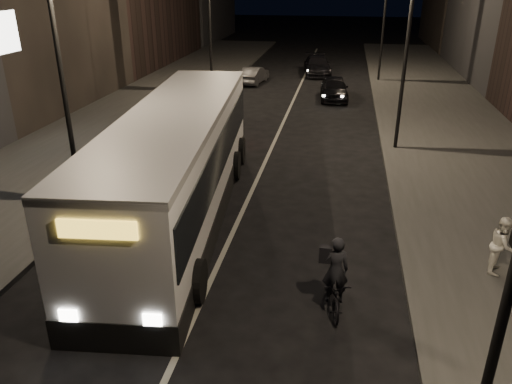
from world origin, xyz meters
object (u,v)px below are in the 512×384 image
at_px(pedestrian_woman, 502,245).
at_px(streetlight_right_far, 382,5).
at_px(streetlight_right_mid, 402,27).
at_px(streetlight_left_near, 65,47).
at_px(streetlight_left_far, 213,9).
at_px(city_bus, 179,160).
at_px(cyclist_on_bicycle, 334,285).
at_px(car_near, 334,88).
at_px(car_far, 317,66).
at_px(car_mid, 254,75).

bearing_deg(pedestrian_woman, streetlight_right_far, 23.94).
bearing_deg(pedestrian_woman, streetlight_right_mid, 31.10).
relative_size(streetlight_left_near, streetlight_left_far, 1.00).
bearing_deg(city_bus, streetlight_right_mid, 42.52).
height_order(streetlight_left_near, cyclist_on_bicycle, streetlight_left_near).
bearing_deg(car_near, streetlight_right_far, 61.52).
height_order(city_bus, car_far, city_bus).
bearing_deg(car_near, cyclist_on_bicycle, -92.43).
bearing_deg(city_bus, car_mid, 88.44).
bearing_deg(cyclist_on_bicycle, city_bus, 130.67).
distance_m(streetlight_right_far, car_far, 6.73).
bearing_deg(car_near, car_far, 96.48).
height_order(streetlight_right_mid, car_mid, streetlight_right_mid).
distance_m(cyclist_on_bicycle, car_mid, 26.98).
bearing_deg(streetlight_right_far, car_far, 154.95).
relative_size(streetlight_right_mid, car_near, 1.94).
relative_size(streetlight_right_mid, streetlight_left_far, 1.00).
xyz_separation_m(city_bus, car_mid, (-1.49, 21.86, -1.35)).
height_order(streetlight_right_far, streetlight_left_near, same).
bearing_deg(car_mid, city_bus, 101.30).
distance_m(pedestrian_woman, car_mid, 26.29).
xyz_separation_m(cyclist_on_bicycle, car_near, (-0.70, 22.08, 0.03)).
bearing_deg(car_far, city_bus, -103.77).
xyz_separation_m(cyclist_on_bicycle, car_mid, (-6.63, 26.15, -0.07)).
relative_size(streetlight_right_far, cyclist_on_bicycle, 3.97).
bearing_deg(car_near, pedestrian_woman, -80.25).
bearing_deg(pedestrian_woman, streetlight_left_near, 99.80).
xyz_separation_m(streetlight_right_mid, pedestrian_woman, (2.12, -10.14, -4.41)).
height_order(cyclist_on_bicycle, car_far, cyclist_on_bicycle).
height_order(streetlight_right_far, cyclist_on_bicycle, streetlight_right_far).
distance_m(city_bus, pedestrian_woman, 9.67).
height_order(streetlight_left_far, car_mid, streetlight_left_far).
height_order(cyclist_on_bicycle, car_mid, cyclist_on_bicycle).
bearing_deg(car_near, streetlight_left_near, -118.09).
relative_size(cyclist_on_bicycle, car_far, 0.42).
bearing_deg(pedestrian_woman, car_near, 33.29).
xyz_separation_m(streetlight_left_far, car_mid, (1.90, 3.79, -4.75)).
xyz_separation_m(streetlight_left_far, pedestrian_woman, (12.78, -20.14, -4.41)).
relative_size(streetlight_right_mid, car_far, 1.65).
xyz_separation_m(cyclist_on_bicycle, pedestrian_woman, (4.25, 2.22, 0.27)).
xyz_separation_m(streetlight_right_mid, streetlight_left_far, (-10.66, 10.00, 0.00)).
xyz_separation_m(streetlight_right_mid, cyclist_on_bicycle, (-2.13, -12.36, -4.68)).
bearing_deg(streetlight_right_far, city_bus, -106.81).
bearing_deg(car_mid, cyclist_on_bicycle, 111.63).
xyz_separation_m(city_bus, car_near, (4.44, 17.79, -1.24)).
bearing_deg(car_mid, car_far, -128.20).
bearing_deg(pedestrian_woman, cyclist_on_bicycle, 136.85).
height_order(pedestrian_woman, car_far, pedestrian_woman).
relative_size(car_near, car_mid, 1.13).
relative_size(streetlight_left_far, city_bus, 0.60).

